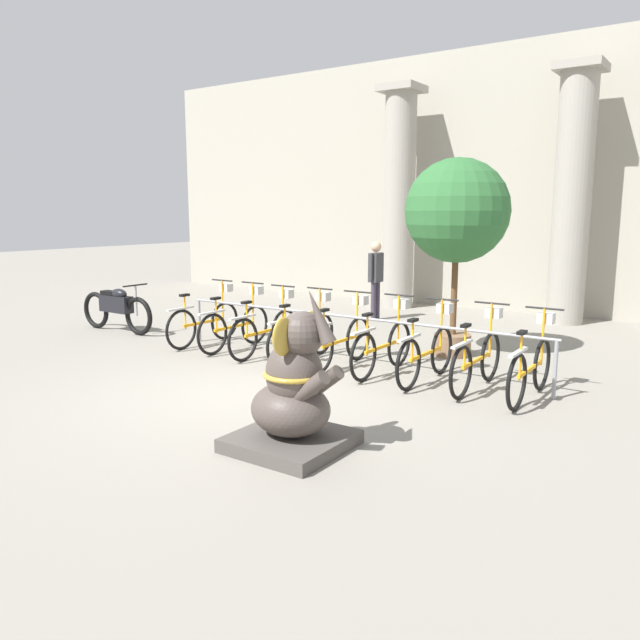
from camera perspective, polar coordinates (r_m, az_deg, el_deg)
ground_plane at (r=8.05m, az=-5.96°, el=-6.78°), size 60.00×60.00×0.00m
building_facade at (r=15.31m, az=15.73°, el=12.17°), size 20.00×0.20×6.00m
column_left at (r=15.15m, az=7.27°, el=11.06°), size 0.92×0.92×5.16m
column_right at (r=13.79m, az=22.07°, el=10.54°), size 0.92×0.92×5.16m
bike_rack at (r=9.37m, az=2.28°, el=-0.28°), size 6.25×0.05×0.77m
bicycle_0 at (r=11.08m, az=-10.45°, el=-0.06°), size 0.48×1.74×1.10m
bicycle_1 at (r=10.61m, az=-7.70°, el=-0.43°), size 0.48×1.74×1.10m
bicycle_2 at (r=10.11m, az=-4.95°, el=-0.89°), size 0.48×1.74×1.10m
bicycle_3 at (r=9.73m, az=-1.53°, el=-1.28°), size 0.48×1.74×1.10m
bicycle_4 at (r=9.33m, az=1.96°, el=-1.77°), size 0.48×1.74×1.10m
bicycle_5 at (r=9.00m, az=5.82°, el=-2.26°), size 0.48×1.74×1.10m
bicycle_6 at (r=8.65m, az=9.78°, el=-2.85°), size 0.48×1.74×1.10m
bicycle_7 at (r=8.41m, az=14.22°, el=-3.39°), size 0.48×1.74×1.10m
bicycle_8 at (r=8.15m, az=18.75°, el=-4.04°), size 0.48×1.74×1.10m
elephant_statue at (r=6.09m, az=-2.41°, el=-6.84°), size 1.06×1.06×1.62m
motorcycle at (r=12.63m, az=-18.09°, el=1.08°), size 2.01×0.55×0.96m
person_pedestrian at (r=13.32m, az=5.12°, el=4.28°), size 0.22×0.47×1.67m
potted_tree at (r=10.09m, az=12.42°, el=9.38°), size 1.63×1.63×3.13m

